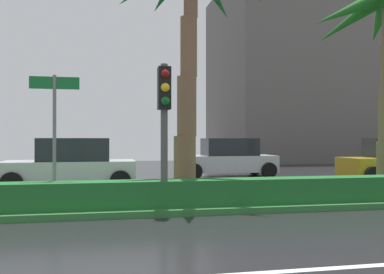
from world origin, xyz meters
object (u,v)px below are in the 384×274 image
at_px(traffic_signal_median_right, 164,109).
at_px(car_in_traffic_third, 71,165).
at_px(street_name_sign, 54,122).
at_px(car_in_traffic_fourth, 227,158).

relative_size(traffic_signal_median_right, car_in_traffic_third, 0.75).
bearing_deg(car_in_traffic_third, street_name_sign, 89.76).
bearing_deg(car_in_traffic_third, car_in_traffic_fourth, -151.92).
xyz_separation_m(traffic_signal_median_right, street_name_sign, (-2.43, 0.60, -0.30)).
xyz_separation_m(street_name_sign, car_in_traffic_third, (0.02, 4.73, -1.25)).
height_order(car_in_traffic_third, car_in_traffic_fourth, same).
bearing_deg(street_name_sign, traffic_signal_median_right, -13.91).
distance_m(traffic_signal_median_right, car_in_traffic_fourth, 9.79).
distance_m(traffic_signal_median_right, car_in_traffic_third, 6.06).
relative_size(traffic_signal_median_right, street_name_sign, 1.08).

